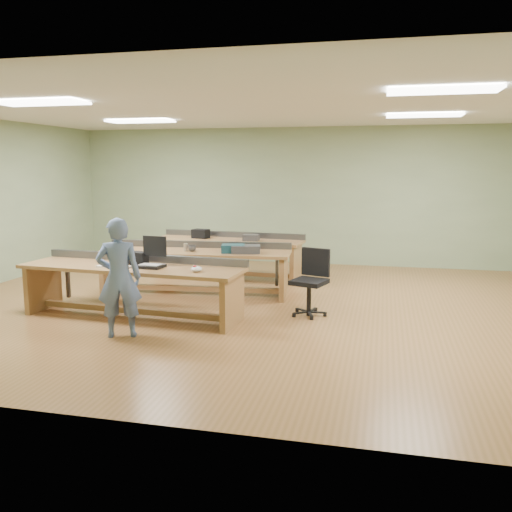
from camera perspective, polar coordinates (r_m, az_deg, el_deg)
name	(u,v)px	position (r m, az deg, el deg)	size (l,w,h in m)	color
floor	(254,306)	(8.45, -0.26, -5.31)	(10.00, 10.00, 0.00)	brown
ceiling	(253,108)	(8.22, -0.27, 15.36)	(10.00, 10.00, 0.00)	silver
wall_back	(296,196)	(12.12, 4.19, 6.31)	(10.00, 0.04, 3.00)	#8FA57D
wall_front	(137,248)	(4.44, -12.45, 0.81)	(10.00, 0.04, 3.00)	#8FA57D
fluor_panels	(253,110)	(8.22, -0.27, 15.15)	(6.20, 3.50, 0.03)	white
workbench_front	(133,278)	(7.97, -12.80, -2.28)	(3.31, 1.10, 0.86)	#9C6541
workbench_mid	(195,261)	(9.22, -6.41, -0.54)	(3.28, 1.15, 0.86)	#9C6541
workbench_back	(228,249)	(10.60, -2.97, 0.76)	(2.99, 0.99, 0.86)	#9C6541
person	(119,278)	(7.03, -14.22, -2.24)	(0.56, 0.37, 1.53)	slate
laptop_base	(150,266)	(7.71, -11.06, -1.06)	(0.36, 0.30, 0.04)	black
laptop_screen	(155,246)	(7.79, -10.61, 1.04)	(0.36, 0.02, 0.29)	black
keyboard	(114,267)	(7.82, -14.76, -1.10)	(0.48, 0.16, 0.03)	silver
trackball_mouse	(196,269)	(7.32, -6.30, -1.37)	(0.15, 0.17, 0.07)	white
camera_bag	(138,258)	(8.00, -12.34, -0.21)	(0.27, 0.17, 0.18)	black
task_chair	(310,291)	(7.94, 5.75, -3.69)	(0.65, 0.65, 0.97)	black
parts_bin_teal	(233,249)	(8.91, -2.41, 0.79)	(0.37, 0.28, 0.13)	#153A45
parts_bin_grey	(246,249)	(8.85, -1.06, 0.73)	(0.46, 0.29, 0.13)	#343437
mug	(192,248)	(9.08, -6.74, 0.81)	(0.13, 0.13, 0.10)	#343437
drinks_can	(186,247)	(9.14, -7.41, 0.93)	(0.07, 0.07, 0.13)	silver
storage_box_back	(201,234)	(10.74, -5.84, 2.35)	(0.31, 0.22, 0.18)	black
tray_back	(251,238)	(10.34, -0.51, 1.96)	(0.29, 0.21, 0.12)	#343437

